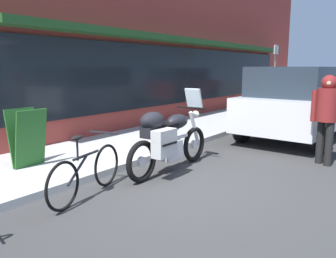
% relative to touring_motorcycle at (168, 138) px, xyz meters
% --- Properties ---
extents(ground_plane, '(80.00, 80.00, 0.00)m').
position_rel_touring_motorcycle_xyz_m(ground_plane, '(-0.44, -0.62, -0.61)').
color(ground_plane, '#363636').
extents(storefront_building, '(20.73, 0.90, 6.71)m').
position_rel_touring_motorcycle_xyz_m(storefront_building, '(5.92, 3.27, 2.67)').
color(storefront_building, maroon).
rests_on(storefront_building, ground_plane).
extents(sidewalk_curb, '(30.00, 2.42, 0.12)m').
position_rel_touring_motorcycle_xyz_m(sidewalk_curb, '(8.56, 1.90, -0.55)').
color(sidewalk_curb, '#B3B3B3').
rests_on(sidewalk_curb, ground_plane).
extents(touring_motorcycle, '(2.23, 0.66, 1.42)m').
position_rel_touring_motorcycle_xyz_m(touring_motorcycle, '(0.00, 0.00, 0.00)').
color(touring_motorcycle, black).
rests_on(touring_motorcycle, ground_plane).
extents(parked_bicycle, '(1.64, 0.57, 0.91)m').
position_rel_touring_motorcycle_xyz_m(parked_bicycle, '(-1.59, 0.25, -0.25)').
color(parked_bicycle, black).
rests_on(parked_bicycle, ground_plane).
extents(parked_minivan, '(4.88, 2.32, 1.82)m').
position_rel_touring_motorcycle_xyz_m(parked_minivan, '(4.63, -0.98, 0.34)').
color(parked_minivan, silver).
rests_on(parked_minivan, ground_plane).
extents(pedestrian_walking, '(0.43, 0.56, 1.67)m').
position_rel_touring_motorcycle_xyz_m(pedestrian_walking, '(2.15, -2.05, 0.43)').
color(pedestrian_walking, black).
rests_on(pedestrian_walking, ground_plane).
extents(sandwich_board_sign, '(0.55, 0.42, 0.99)m').
position_rel_touring_motorcycle_xyz_m(sandwich_board_sign, '(-1.41, 1.94, 0.01)').
color(sandwich_board_sign, '#1E511E').
rests_on(sandwich_board_sign, sidewalk_curb).
extents(parking_sign_pole, '(0.44, 0.07, 2.53)m').
position_rel_touring_motorcycle_xyz_m(parking_sign_pole, '(8.36, 1.11, 1.00)').
color(parking_sign_pole, '#59595B').
rests_on(parking_sign_pole, sidewalk_curb).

